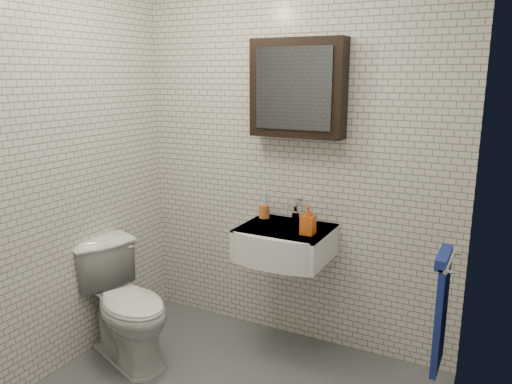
% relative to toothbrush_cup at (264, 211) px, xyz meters
% --- Properties ---
extents(room_shell, '(2.22, 2.02, 2.51)m').
position_rel_toothbrush_cup_xyz_m(room_shell, '(0.16, -0.90, 0.57)').
color(room_shell, silver).
rests_on(room_shell, ground).
extents(washbasin, '(0.55, 0.50, 0.20)m').
position_rel_toothbrush_cup_xyz_m(washbasin, '(0.21, -0.17, -0.14)').
color(washbasin, white).
rests_on(washbasin, room_shell).
extents(faucet, '(0.06, 0.20, 0.15)m').
position_rel_toothbrush_cup_xyz_m(faucet, '(0.21, 0.03, 0.02)').
color(faucet, silver).
rests_on(faucet, washbasin).
extents(mirror_cabinet, '(0.60, 0.15, 0.60)m').
position_rel_toothbrush_cup_xyz_m(mirror_cabinet, '(0.21, 0.02, 0.80)').
color(mirror_cabinet, black).
rests_on(mirror_cabinet, room_shell).
extents(towel_rail, '(0.09, 0.30, 0.58)m').
position_rel_toothbrush_cup_xyz_m(towel_rail, '(1.21, -0.55, -0.17)').
color(towel_rail, silver).
rests_on(towel_rail, room_shell).
extents(toothbrush_cup, '(0.08, 0.08, 0.20)m').
position_rel_toothbrush_cup_xyz_m(toothbrush_cup, '(0.00, 0.00, 0.00)').
color(toothbrush_cup, '#C36830').
rests_on(toothbrush_cup, washbasin).
extents(soap_bottle, '(0.08, 0.08, 0.18)m').
position_rel_toothbrush_cup_xyz_m(soap_bottle, '(0.39, -0.19, 0.04)').
color(soap_bottle, orange).
rests_on(soap_bottle, washbasin).
extents(toilet, '(0.83, 0.64, 0.74)m').
position_rel_toothbrush_cup_xyz_m(toilet, '(-0.64, -0.68, -0.53)').
color(toilet, white).
rests_on(toilet, ground).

